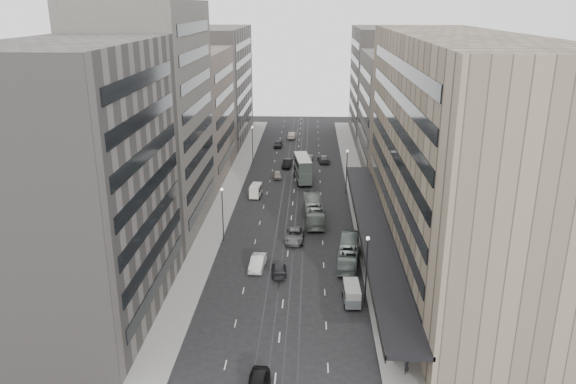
% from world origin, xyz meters
% --- Properties ---
extents(ground, '(220.00, 220.00, 0.00)m').
position_xyz_m(ground, '(0.00, 0.00, 0.00)').
color(ground, black).
rests_on(ground, ground).
extents(sidewalk_right, '(4.00, 125.00, 0.15)m').
position_xyz_m(sidewalk_right, '(12.00, 37.50, 0.07)').
color(sidewalk_right, gray).
rests_on(sidewalk_right, ground).
extents(sidewalk_left, '(4.00, 125.00, 0.15)m').
position_xyz_m(sidewalk_left, '(-12.00, 37.50, 0.07)').
color(sidewalk_left, gray).
rests_on(sidewalk_left, ground).
extents(department_store, '(19.20, 60.00, 30.00)m').
position_xyz_m(department_store, '(21.45, 8.00, 14.95)').
color(department_store, gray).
rests_on(department_store, ground).
extents(building_right_mid, '(15.00, 28.00, 24.00)m').
position_xyz_m(building_right_mid, '(21.50, 52.00, 12.00)').
color(building_right_mid, '#524D47').
rests_on(building_right_mid, ground).
extents(building_right_far, '(15.00, 32.00, 28.00)m').
position_xyz_m(building_right_far, '(21.50, 82.00, 14.00)').
color(building_right_far, '#655F5B').
rests_on(building_right_far, ground).
extents(building_left_a, '(15.00, 28.00, 30.00)m').
position_xyz_m(building_left_a, '(-21.50, -8.00, 15.00)').
color(building_left_a, '#655F5B').
rests_on(building_left_a, ground).
extents(building_left_b, '(15.00, 26.00, 34.00)m').
position_xyz_m(building_left_b, '(-21.50, 19.00, 17.00)').
color(building_left_b, '#524D47').
rests_on(building_left_b, ground).
extents(building_left_c, '(15.00, 28.00, 25.00)m').
position_xyz_m(building_left_c, '(-21.50, 46.00, 12.50)').
color(building_left_c, '#726358').
rests_on(building_left_c, ground).
extents(building_left_d, '(15.00, 38.00, 28.00)m').
position_xyz_m(building_left_d, '(-21.50, 79.00, 14.00)').
color(building_left_d, '#655F5B').
rests_on(building_left_d, ground).
extents(lamp_right_near, '(0.44, 0.44, 8.32)m').
position_xyz_m(lamp_right_near, '(9.70, -5.00, 5.20)').
color(lamp_right_near, '#262628').
rests_on(lamp_right_near, ground).
extents(lamp_right_far, '(0.44, 0.44, 8.32)m').
position_xyz_m(lamp_right_far, '(9.70, 35.00, 5.20)').
color(lamp_right_far, '#262628').
rests_on(lamp_right_far, ground).
extents(lamp_left_near, '(0.44, 0.44, 8.32)m').
position_xyz_m(lamp_left_near, '(-9.70, 12.00, 5.20)').
color(lamp_left_near, '#262628').
rests_on(lamp_left_near, ground).
extents(lamp_left_far, '(0.44, 0.44, 8.32)m').
position_xyz_m(lamp_left_far, '(-9.70, 55.00, 5.20)').
color(lamp_left_far, '#262628').
rests_on(lamp_left_far, ground).
extents(bus_near, '(3.58, 10.77, 2.94)m').
position_xyz_m(bus_near, '(8.39, 5.57, 1.47)').
color(bus_near, gray).
rests_on(bus_near, ground).
extents(bus_far, '(3.55, 12.19, 3.35)m').
position_xyz_m(bus_far, '(3.61, 21.07, 1.68)').
color(bus_far, gray).
rests_on(bus_far, ground).
extents(double_decker, '(3.84, 9.39, 4.99)m').
position_xyz_m(double_decker, '(1.50, 42.22, 2.69)').
color(double_decker, slate).
rests_on(double_decker, ground).
extents(vw_microbus, '(2.08, 4.35, 2.32)m').
position_xyz_m(vw_microbus, '(8.08, -5.42, 1.29)').
color(vw_microbus, '#5A5F62').
rests_on(vw_microbus, ground).
extents(panel_van, '(2.19, 3.96, 2.40)m').
position_xyz_m(panel_van, '(-6.83, 32.02, 1.32)').
color(panel_van, silver).
rests_on(panel_van, ground).
extents(sedan_1, '(2.13, 5.16, 1.66)m').
position_xyz_m(sedan_1, '(-3.81, 3.22, 0.83)').
color(sedan_1, silver).
rests_on(sedan_1, ground).
extents(sedan_2, '(3.02, 6.08, 1.66)m').
position_xyz_m(sedan_2, '(0.81, 12.65, 0.83)').
color(sedan_2, '#5F5F61').
rests_on(sedan_2, ground).
extents(sedan_3, '(2.31, 4.85, 1.36)m').
position_xyz_m(sedan_3, '(-0.88, 1.65, 0.68)').
color(sedan_3, '#232426').
rests_on(sedan_3, ground).
extents(sedan_4, '(2.05, 4.23, 1.39)m').
position_xyz_m(sedan_4, '(-3.64, 43.95, 0.70)').
color(sedan_4, '#A19486').
rests_on(sedan_4, ground).
extents(sedan_5, '(2.25, 5.13, 1.64)m').
position_xyz_m(sedan_5, '(-1.96, 52.25, 0.82)').
color(sedan_5, black).
rests_on(sedan_5, ground).
extents(sedan_6, '(2.98, 5.47, 1.45)m').
position_xyz_m(sedan_6, '(2.27, 57.66, 0.73)').
color(sedan_6, silver).
rests_on(sedan_6, ground).
extents(sedan_7, '(2.92, 5.73, 1.59)m').
position_xyz_m(sedan_7, '(5.89, 56.53, 0.80)').
color(sedan_7, '#545456').
rests_on(sedan_7, ground).
extents(sedan_8, '(2.07, 4.62, 1.54)m').
position_xyz_m(sedan_8, '(-4.89, 69.99, 0.77)').
color(sedan_8, '#232326').
rests_on(sedan_8, ground).
extents(sedan_9, '(2.13, 5.24, 1.69)m').
position_xyz_m(sedan_9, '(-1.90, 79.52, 0.84)').
color(sedan_9, beige).
rests_on(sedan_9, ground).
extents(pedestrian, '(0.69, 0.64, 1.59)m').
position_xyz_m(pedestrian, '(12.37, -18.83, 0.95)').
color(pedestrian, black).
rests_on(pedestrian, sidewalk_right).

